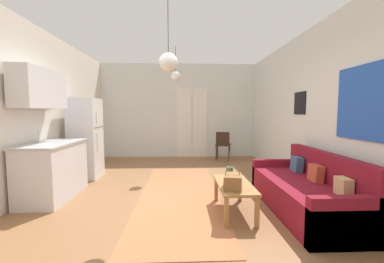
# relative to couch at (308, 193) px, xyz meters

# --- Properties ---
(ground_plane) EXTENTS (5.27, 8.40, 0.10)m
(ground_plane) POSITION_rel_couch_xyz_m (-1.87, 0.29, -0.32)
(ground_plane) COLOR #8E603D
(wall_back) EXTENTS (4.87, 0.13, 2.85)m
(wall_back) POSITION_rel_couch_xyz_m (-1.86, 4.23, 1.14)
(wall_back) COLOR silver
(wall_back) RESTS_ON ground_plane
(wall_right) EXTENTS (0.12, 8.00, 2.85)m
(wall_right) POSITION_rel_couch_xyz_m (0.51, 0.28, 1.16)
(wall_right) COLOR silver
(wall_right) RESTS_ON ground_plane
(wall_left) EXTENTS (0.12, 8.00, 2.85)m
(wall_left) POSITION_rel_couch_xyz_m (-4.26, 0.29, 1.16)
(wall_left) COLOR silver
(wall_left) RESTS_ON ground_plane
(area_rug) EXTENTS (1.29, 3.60, 0.01)m
(area_rug) POSITION_rel_couch_xyz_m (-1.81, 0.72, -0.27)
(area_rug) COLOR #B26B42
(area_rug) RESTS_ON ground_plane
(couch) EXTENTS (0.84, 1.97, 0.83)m
(couch) POSITION_rel_couch_xyz_m (0.00, 0.00, 0.00)
(couch) COLOR maroon
(couch) RESTS_ON ground_plane
(coffee_table) EXTENTS (0.46, 0.95, 0.42)m
(coffee_table) POSITION_rel_couch_xyz_m (-1.05, -0.01, 0.09)
(coffee_table) COLOR #A87542
(coffee_table) RESTS_ON ground_plane
(bamboo_vase) EXTENTS (0.10, 0.10, 0.43)m
(bamboo_vase) POSITION_rel_couch_xyz_m (-1.10, 0.08, 0.25)
(bamboo_vase) COLOR #47704C
(bamboo_vase) RESTS_ON coffee_table
(handbag) EXTENTS (0.28, 0.34, 0.30)m
(handbag) POSITION_rel_couch_xyz_m (-1.12, -0.23, 0.24)
(handbag) COLOR brown
(handbag) RESTS_ON coffee_table
(refrigerator) EXTENTS (0.58, 0.62, 1.68)m
(refrigerator) POSITION_rel_couch_xyz_m (-3.80, 1.90, 0.57)
(refrigerator) COLOR white
(refrigerator) RESTS_ON ground_plane
(kitchen_counter) EXTENTS (0.64, 1.24, 2.07)m
(kitchen_counter) POSITION_rel_couch_xyz_m (-3.89, 0.70, 0.50)
(kitchen_counter) COLOR silver
(kitchen_counter) RESTS_ON ground_plane
(accent_chair) EXTENTS (0.51, 0.49, 0.83)m
(accent_chair) POSITION_rel_couch_xyz_m (-0.59, 3.59, 0.21)
(accent_chair) COLOR black
(accent_chair) RESTS_ON ground_plane
(pendant_lamp_near) EXTENTS (0.24, 0.24, 0.93)m
(pendant_lamp_near) POSITION_rel_couch_xyz_m (-1.94, -0.05, 1.77)
(pendant_lamp_near) COLOR black
(pendant_lamp_far) EXTENTS (0.21, 0.21, 0.76)m
(pendant_lamp_far) POSITION_rel_couch_xyz_m (-1.91, 2.26, 1.92)
(pendant_lamp_far) COLOR black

